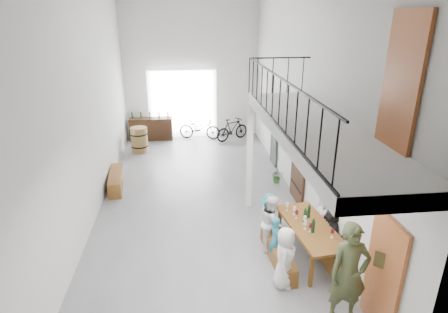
{
  "coord_description": "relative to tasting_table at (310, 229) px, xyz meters",
  "views": [
    {
      "loc": [
        -0.38,
        -9.48,
        5.03
      ],
      "look_at": [
        0.62,
        -0.5,
        1.51
      ],
      "focal_mm": 30.0,
      "sensor_mm": 36.0,
      "label": 1
    }
  ],
  "objects": [
    {
      "name": "oak_barrel",
      "position": [
        -4.29,
        7.14,
        -0.23
      ],
      "size": [
        0.65,
        0.65,
        0.95
      ],
      "color": "olive",
      "rests_on": "ground"
    },
    {
      "name": "right_wall_decor",
      "position": [
        0.5,
        1.03,
        1.04
      ],
      "size": [
        0.07,
        8.28,
        5.07
      ],
      "color": "#A7582C",
      "rests_on": "ground"
    },
    {
      "name": "host_standing",
      "position": [
        0.06,
        -1.75,
        0.23
      ],
      "size": [
        0.7,
        0.47,
        1.88
      ],
      "primitive_type": "imported",
      "rotation": [
        0.0,
        0.0,
        -0.02
      ],
      "color": "#434D2B",
      "rests_on": "ground"
    },
    {
      "name": "tableware",
      "position": [
        -0.08,
        0.11,
        0.22
      ],
      "size": [
        0.67,
        1.23,
        0.35
      ],
      "color": "black",
      "rests_on": "tasting_table"
    },
    {
      "name": "bench_wall",
      "position": [
        0.37,
        -0.04,
        -0.47
      ],
      "size": [
        0.34,
        2.08,
        0.48
      ],
      "primitive_type": "cube",
      "rotation": [
        0.0,
        0.0,
        0.04
      ],
      "color": "brown",
      "rests_on": "ground"
    },
    {
      "name": "guest_right_c",
      "position": [
        0.57,
        0.68,
        -0.14
      ],
      "size": [
        0.41,
        0.59,
        1.13
      ],
      "primitive_type": "imported",
      "rotation": [
        0.0,
        0.0,
        -1.47
      ],
      "color": "silver",
      "rests_on": "ground"
    },
    {
      "name": "potted_plant",
      "position": [
        0.25,
        3.83,
        -0.5
      ],
      "size": [
        0.38,
        0.34,
        0.41
      ],
      "primitive_type": "imported",
      "rotation": [
        0.0,
        0.0,
        -0.04
      ],
      "color": "#21531F",
      "rests_on": "ground"
    },
    {
      "name": "balcony",
      "position": [
        -0.22,
        -0.23,
        2.26
      ],
      "size": [
        1.52,
        5.62,
        4.0
      ],
      "color": "silver",
      "rests_on": "ground"
    },
    {
      "name": "counter_bottles",
      "position": [
        -3.95,
        8.53,
        0.36
      ],
      "size": [
        1.51,
        0.13,
        0.28
      ],
      "color": "black",
      "rests_on": "serving_counter"
    },
    {
      "name": "gateway_portal",
      "position": [
        -2.6,
        8.83,
        0.69
      ],
      "size": [
        2.8,
        0.08,
        2.8
      ],
      "primitive_type": "cube",
      "color": "white",
      "rests_on": "ground"
    },
    {
      "name": "serving_counter",
      "position": [
        -3.95,
        8.54,
        -0.25
      ],
      "size": [
        1.75,
        0.51,
        0.92
      ],
      "primitive_type": "cube",
      "rotation": [
        0.0,
        0.0,
        0.01
      ],
      "color": "#391E10",
      "rests_on": "ground"
    },
    {
      "name": "side_bench",
      "position": [
        -4.7,
        4.02,
        -0.47
      ],
      "size": [
        0.53,
        1.7,
        0.47
      ],
      "primitive_type": "cube",
      "rotation": [
        0.0,
        0.0,
        0.1
      ],
      "color": "brown",
      "rests_on": "ground"
    },
    {
      "name": "guest_left_a",
      "position": [
        -0.76,
        -0.81,
        -0.07
      ],
      "size": [
        0.61,
        0.73,
        1.27
      ],
      "primitive_type": "imported",
      "rotation": [
        0.0,
        0.0,
        1.19
      ],
      "color": "silver",
      "rests_on": "ground"
    },
    {
      "name": "guest_left_d",
      "position": [
        -0.7,
        0.9,
        -0.15
      ],
      "size": [
        0.47,
        0.75,
        1.11
      ],
      "primitive_type": "imported",
      "rotation": [
        0.0,
        0.0,
        1.49
      ],
      "color": "teal",
      "rests_on": "ground"
    },
    {
      "name": "bicycle_near",
      "position": [
        -1.94,
        8.43,
        -0.25
      ],
      "size": [
        1.83,
        1.03,
        0.91
      ],
      "primitive_type": "imported",
      "rotation": [
        0.0,
        0.0,
        1.31
      ],
      "color": "black",
      "rests_on": "ground"
    },
    {
      "name": "floor",
      "position": [
        -2.2,
        2.89,
        -0.71
      ],
      "size": [
        12.0,
        12.0,
        0.0
      ],
      "primitive_type": "plane",
      "color": "slate",
      "rests_on": "ground"
    },
    {
      "name": "tasting_table",
      "position": [
        0.0,
        0.0,
        0.0
      ],
      "size": [
        1.05,
        2.11,
        0.79
      ],
      "rotation": [
        0.0,
        0.0,
        0.11
      ],
      "color": "brown",
      "rests_on": "ground"
    },
    {
      "name": "bicycle_far",
      "position": [
        -0.6,
        8.12,
        -0.24
      ],
      "size": [
        1.56,
        1.13,
        0.93
      ],
      "primitive_type": "imported",
      "rotation": [
        0.0,
        0.0,
        2.07
      ],
      "color": "black",
      "rests_on": "ground"
    },
    {
      "name": "guest_right_a",
      "position": [
        0.61,
        -0.61,
        -0.11
      ],
      "size": [
        0.47,
        0.75,
        1.18
      ],
      "primitive_type": "imported",
      "rotation": [
        0.0,
        0.0,
        -1.29
      ],
      "color": "maroon",
      "rests_on": "ground"
    },
    {
      "name": "guest_left_c",
      "position": [
        -0.73,
        0.46,
        -0.06
      ],
      "size": [
        0.58,
        0.7,
        1.3
      ],
      "primitive_type": "imported",
      "rotation": [
        0.0,
        0.0,
        1.42
      ],
      "color": "silver",
      "rests_on": "ground"
    },
    {
      "name": "guest_left_b",
      "position": [
        -0.76,
        -0.05,
        -0.17
      ],
      "size": [
        0.31,
        0.43,
        1.08
      ],
      "primitive_type": "imported",
      "rotation": [
        0.0,
        0.0,
        1.71
      ],
      "color": "teal",
      "rests_on": "ground"
    },
    {
      "name": "guest_right_b",
      "position": [
        0.5,
        0.03,
        -0.09
      ],
      "size": [
        0.69,
        1.2,
        1.23
      ],
      "primitive_type": "imported",
      "rotation": [
        0.0,
        0.0,
        -1.88
      ],
      "color": "black",
      "rests_on": "ground"
    },
    {
      "name": "bench_inner",
      "position": [
        -0.7,
        -0.07,
        -0.5
      ],
      "size": [
        0.39,
        1.81,
        0.41
      ],
      "primitive_type": "cube",
      "rotation": [
        0.0,
        0.0,
        0.06
      ],
      "color": "brown",
      "rests_on": "ground"
    },
    {
      "name": "room_walls",
      "position": [
        -2.2,
        2.89,
        2.85
      ],
      "size": [
        12.0,
        12.0,
        12.0
      ],
      "color": "silver",
      "rests_on": "ground"
    }
  ]
}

